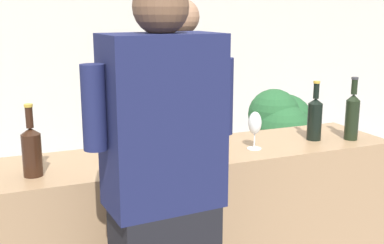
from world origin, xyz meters
name	(u,v)px	position (x,y,z in m)	size (l,w,h in m)	color
wall_back	(96,35)	(0.00, 2.60, 1.40)	(8.00, 0.10, 2.80)	beige
counter	(204,237)	(0.00, 0.00, 0.47)	(1.98, 0.50, 0.95)	#9E7A56
wine_bottle_0	(315,117)	(0.62, -0.04, 1.07)	(0.08, 0.08, 0.32)	black
wine_bottle_1	(198,135)	(-0.10, -0.14, 1.06)	(0.07, 0.07, 0.33)	black
wine_bottle_2	(138,136)	(-0.36, -0.05, 1.06)	(0.08, 0.08, 0.32)	black
wine_bottle_3	(126,125)	(-0.36, 0.14, 1.08)	(0.08, 0.08, 0.34)	black
wine_bottle_4	(352,115)	(0.81, -0.11, 1.08)	(0.07, 0.07, 0.34)	black
wine_bottle_5	(32,150)	(-0.83, -0.08, 1.06)	(0.08, 0.08, 0.31)	black
wine_glass	(255,125)	(0.24, -0.08, 1.07)	(0.07, 0.07, 0.19)	silver
person_server	(183,144)	(0.09, 0.54, 0.83)	(0.58, 0.29, 1.70)	black
person_guest	(164,226)	(-0.41, -0.55, 0.85)	(0.56, 0.27, 1.74)	black
potted_shrub	(280,136)	(1.09, 1.00, 0.66)	(0.59, 0.63, 1.04)	brown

